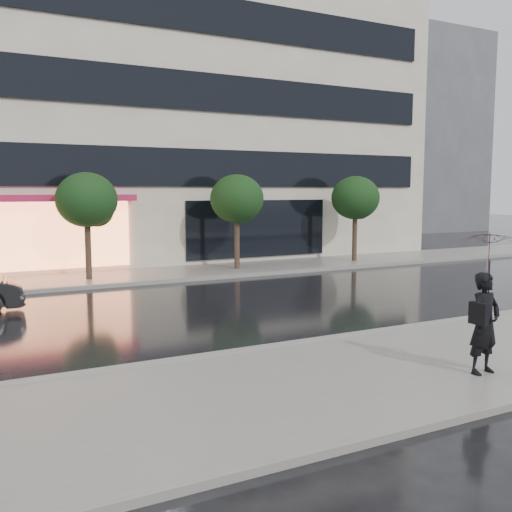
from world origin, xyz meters
TOP-DOWN VIEW (x-y plane):
  - ground at (0.00, 0.00)m, footprint 120.00×120.00m
  - sidewalk_near at (0.00, -3.25)m, footprint 60.00×4.50m
  - sidewalk_far at (0.00, 10.25)m, footprint 60.00×3.50m
  - curb_near at (0.00, -1.00)m, footprint 60.00×0.25m
  - curb_far at (0.00, 8.50)m, footprint 60.00×0.25m
  - office_building at (-0.00, 17.97)m, footprint 30.00×12.76m
  - bg_building_right at (26.00, 28.00)m, footprint 12.00×12.00m
  - tree_mid_west at (-2.94, 10.03)m, footprint 2.20×2.20m
  - tree_mid_east at (3.06, 10.03)m, footprint 2.20×2.20m
  - tree_far_east at (9.06, 10.03)m, footprint 2.20×2.20m
  - pedestrian_with_umbrella at (1.03, -4.26)m, footprint 1.05×1.07m

SIDE VIEW (x-z plane):
  - ground at x=0.00m, z-range 0.00..0.00m
  - sidewalk_near at x=0.00m, z-range 0.00..0.12m
  - sidewalk_far at x=0.00m, z-range 0.00..0.12m
  - curb_near at x=0.00m, z-range 0.00..0.14m
  - curb_far at x=0.00m, z-range 0.00..0.14m
  - pedestrian_with_umbrella at x=1.03m, z-range 0.49..3.00m
  - tree_mid_west at x=-2.94m, z-range 0.93..4.92m
  - tree_mid_east at x=3.06m, z-range 0.93..4.92m
  - tree_far_east at x=9.06m, z-range 0.93..4.92m
  - bg_building_right at x=26.00m, z-range 0.00..16.00m
  - office_building at x=0.00m, z-range 0.00..18.00m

